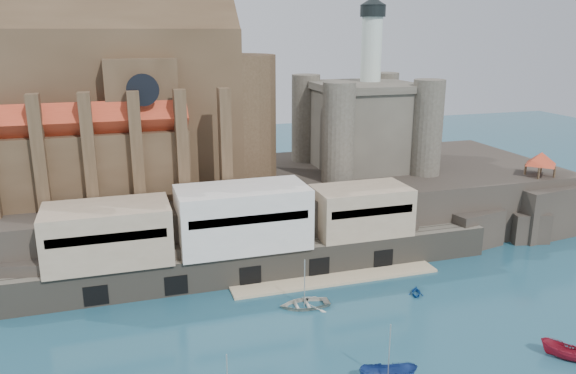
# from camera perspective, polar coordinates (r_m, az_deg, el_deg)

# --- Properties ---
(ground) EXTENTS (300.00, 300.00, 0.00)m
(ground) POSITION_cam_1_polar(r_m,az_deg,el_deg) (65.07, 9.41, -15.92)
(ground) COLOR navy
(ground) RESTS_ON ground
(promontory) EXTENTS (100.00, 36.00, 10.00)m
(promontory) POSITION_cam_1_polar(r_m,az_deg,el_deg) (96.59, -0.99, -1.74)
(promontory) COLOR black
(promontory) RESTS_ON ground
(quay) EXTENTS (70.00, 12.00, 13.05)m
(quay) POSITION_cam_1_polar(r_m,az_deg,el_deg) (78.94, -4.64, -4.99)
(quay) COLOR #5D574B
(quay) RESTS_ON ground
(church) EXTENTS (47.00, 25.93, 30.51)m
(church) POSITION_cam_1_polar(r_m,az_deg,el_deg) (91.71, -16.14, 7.73)
(church) COLOR #453220
(church) RESTS_ON promontory
(castle_keep) EXTENTS (21.20, 21.20, 29.30)m
(castle_keep) POSITION_cam_1_polar(r_m,az_deg,el_deg) (100.71, 7.67, 6.67)
(castle_keep) COLOR #4B453A
(castle_keep) RESTS_ON promontory
(rock_outcrop) EXTENTS (14.50, 10.50, 8.70)m
(rock_outcrop) POSITION_cam_1_polar(r_m,az_deg,el_deg) (105.51, 23.85, -2.12)
(rock_outcrop) COLOR black
(rock_outcrop) RESTS_ON ground
(pavilion) EXTENTS (6.40, 6.40, 5.40)m
(pavilion) POSITION_cam_1_polar(r_m,az_deg,el_deg) (103.49, 24.32, 2.50)
(pavilion) COLOR #453220
(pavilion) RESTS_ON rock_outcrop
(boat_5) EXTENTS (2.86, 2.86, 5.31)m
(boat_5) POSITION_cam_1_polar(r_m,az_deg,el_deg) (69.37, 26.39, -15.34)
(boat_5) COLOR maroon
(boat_5) RESTS_ON ground
(boat_6) EXTENTS (1.60, 4.68, 6.46)m
(boat_6) POSITION_cam_1_polar(r_m,az_deg,el_deg) (72.86, 1.67, -12.02)
(boat_6) COLOR beige
(boat_6) RESTS_ON ground
(boat_7) EXTENTS (2.84, 2.43, 2.81)m
(boat_7) POSITION_cam_1_polar(r_m,az_deg,el_deg) (77.64, 12.86, -10.60)
(boat_7) COLOR navy
(boat_7) RESTS_ON ground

